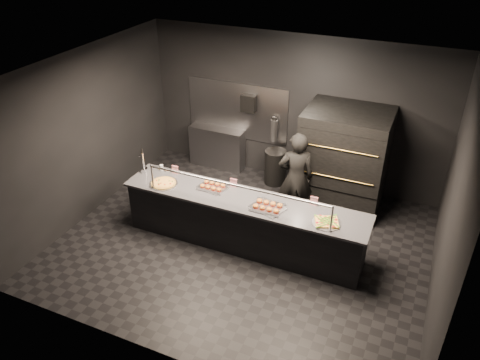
{
  "coord_description": "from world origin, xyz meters",
  "views": [
    {
      "loc": [
        2.47,
        -5.8,
        5.04
      ],
      "look_at": [
        -0.14,
        0.2,
        1.13
      ],
      "focal_mm": 35.0,
      "sensor_mm": 36.0,
      "label": 1
    }
  ],
  "objects_px": {
    "towel_dispenser": "(249,103)",
    "beer_tap": "(143,165)",
    "service_counter": "(243,222)",
    "prep_shelf": "(217,147)",
    "pizza_oven": "(344,159)",
    "slider_tray_a": "(213,186)",
    "worker": "(296,178)",
    "round_pizza": "(164,183)",
    "fire_extinguisher": "(274,130)",
    "square_pizza": "(327,222)",
    "slider_tray_b": "(268,207)",
    "trash_bin": "(275,167)"
  },
  "relations": [
    {
      "from": "round_pizza",
      "to": "slider_tray_a",
      "type": "relative_size",
      "value": 0.92
    },
    {
      "from": "service_counter",
      "to": "beer_tap",
      "type": "relative_size",
      "value": 8.07
    },
    {
      "from": "fire_extinguisher",
      "to": "slider_tray_b",
      "type": "xyz_separation_m",
      "value": [
        0.81,
        -2.5,
        -0.11
      ]
    },
    {
      "from": "worker",
      "to": "slider_tray_a",
      "type": "bearing_deg",
      "value": 17.7
    },
    {
      "from": "pizza_oven",
      "to": "fire_extinguisher",
      "type": "distance_m",
      "value": 1.63
    },
    {
      "from": "pizza_oven",
      "to": "round_pizza",
      "type": "bearing_deg",
      "value": -142.4
    },
    {
      "from": "pizza_oven",
      "to": "slider_tray_a",
      "type": "xyz_separation_m",
      "value": [
        -1.8,
        -1.79,
        -0.02
      ]
    },
    {
      "from": "square_pizza",
      "to": "slider_tray_b",
      "type": "bearing_deg",
      "value": 178.79
    },
    {
      "from": "fire_extinguisher",
      "to": "service_counter",
      "type": "bearing_deg",
      "value": -81.7
    },
    {
      "from": "slider_tray_a",
      "to": "trash_bin",
      "type": "xyz_separation_m",
      "value": [
        0.4,
        2.03,
        -0.58
      ]
    },
    {
      "from": "square_pizza",
      "to": "fire_extinguisher",
      "type": "bearing_deg",
      "value": 124.82
    },
    {
      "from": "slider_tray_a",
      "to": "square_pizza",
      "type": "distance_m",
      "value": 2.01
    },
    {
      "from": "fire_extinguisher",
      "to": "square_pizza",
      "type": "relative_size",
      "value": 1.17
    },
    {
      "from": "service_counter",
      "to": "worker",
      "type": "height_order",
      "value": "worker"
    },
    {
      "from": "pizza_oven",
      "to": "slider_tray_b",
      "type": "relative_size",
      "value": 3.24
    },
    {
      "from": "fire_extinguisher",
      "to": "beer_tap",
      "type": "bearing_deg",
      "value": -124.85
    },
    {
      "from": "service_counter",
      "to": "prep_shelf",
      "type": "relative_size",
      "value": 3.42
    },
    {
      "from": "service_counter",
      "to": "trash_bin",
      "type": "xyz_separation_m",
      "value": [
        -0.2,
        2.14,
        -0.1
      ]
    },
    {
      "from": "prep_shelf",
      "to": "slider_tray_b",
      "type": "height_order",
      "value": "slider_tray_b"
    },
    {
      "from": "round_pizza",
      "to": "worker",
      "type": "bearing_deg",
      "value": 31.2
    },
    {
      "from": "beer_tap",
      "to": "square_pizza",
      "type": "height_order",
      "value": "beer_tap"
    },
    {
      "from": "round_pizza",
      "to": "beer_tap",
      "type": "bearing_deg",
      "value": 157.53
    },
    {
      "from": "fire_extinguisher",
      "to": "worker",
      "type": "relative_size",
      "value": 0.29
    },
    {
      "from": "slider_tray_b",
      "to": "round_pizza",
      "type": "bearing_deg",
      "value": -179.37
    },
    {
      "from": "prep_shelf",
      "to": "trash_bin",
      "type": "xyz_separation_m",
      "value": [
        1.4,
        -0.18,
        -0.09
      ]
    },
    {
      "from": "prep_shelf",
      "to": "square_pizza",
      "type": "xyz_separation_m",
      "value": [
        3.0,
        -2.44,
        0.49
      ]
    },
    {
      "from": "fire_extinguisher",
      "to": "towel_dispenser",
      "type": "bearing_deg",
      "value": -178.96
    },
    {
      "from": "beer_tap",
      "to": "round_pizza",
      "type": "distance_m",
      "value": 0.59
    },
    {
      "from": "slider_tray_a",
      "to": "round_pizza",
      "type": "bearing_deg",
      "value": -164.76
    },
    {
      "from": "towel_dispenser",
      "to": "beer_tap",
      "type": "xyz_separation_m",
      "value": [
        -1.05,
        -2.29,
        -0.48
      ]
    },
    {
      "from": "beer_tap",
      "to": "square_pizza",
      "type": "distance_m",
      "value": 3.36
    },
    {
      "from": "slider_tray_a",
      "to": "worker",
      "type": "bearing_deg",
      "value": 40.16
    },
    {
      "from": "trash_bin",
      "to": "slider_tray_b",
      "type": "bearing_deg",
      "value": -73.62
    },
    {
      "from": "fire_extinguisher",
      "to": "square_pizza",
      "type": "height_order",
      "value": "fire_extinguisher"
    },
    {
      "from": "towel_dispenser",
      "to": "beer_tap",
      "type": "distance_m",
      "value": 2.56
    },
    {
      "from": "pizza_oven",
      "to": "slider_tray_b",
      "type": "height_order",
      "value": "pizza_oven"
    },
    {
      "from": "pizza_oven",
      "to": "trash_bin",
      "type": "relative_size",
      "value": 2.63
    },
    {
      "from": "service_counter",
      "to": "towel_dispenser",
      "type": "distance_m",
      "value": 2.78
    },
    {
      "from": "slider_tray_a",
      "to": "worker",
      "type": "relative_size",
      "value": 0.3
    },
    {
      "from": "service_counter",
      "to": "beer_tap",
      "type": "bearing_deg",
      "value": 176.98
    },
    {
      "from": "slider_tray_b",
      "to": "square_pizza",
      "type": "distance_m",
      "value": 0.94
    },
    {
      "from": "beer_tap",
      "to": "round_pizza",
      "type": "xyz_separation_m",
      "value": [
        0.53,
        -0.22,
        -0.13
      ]
    },
    {
      "from": "pizza_oven",
      "to": "beer_tap",
      "type": "relative_size",
      "value": 3.76
    },
    {
      "from": "fire_extinguisher",
      "to": "trash_bin",
      "type": "distance_m",
      "value": 0.76
    },
    {
      "from": "pizza_oven",
      "to": "prep_shelf",
      "type": "relative_size",
      "value": 1.59
    },
    {
      "from": "pizza_oven",
      "to": "round_pizza",
      "type": "relative_size",
      "value": 3.97
    },
    {
      "from": "service_counter",
      "to": "square_pizza",
      "type": "height_order",
      "value": "service_counter"
    },
    {
      "from": "round_pizza",
      "to": "trash_bin",
      "type": "bearing_deg",
      "value": 61.6
    },
    {
      "from": "square_pizza",
      "to": "slider_tray_a",
      "type": "bearing_deg",
      "value": 173.66
    },
    {
      "from": "towel_dispenser",
      "to": "round_pizza",
      "type": "bearing_deg",
      "value": -101.7
    }
  ]
}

